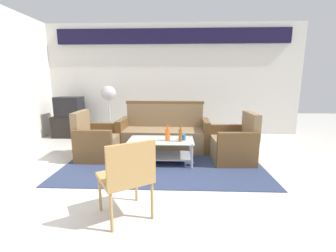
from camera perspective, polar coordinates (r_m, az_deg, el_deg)
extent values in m
plane|color=beige|center=(3.31, -0.30, -13.68)|extent=(14.00, 14.00, 0.00)
cube|color=silver|center=(6.06, 1.04, 11.32)|extent=(6.52, 0.12, 2.80)
cube|color=#191433|center=(6.07, 1.06, 21.48)|extent=(5.76, 0.08, 0.36)
cube|color=#2D3856|center=(4.10, -1.04, -8.59)|extent=(3.27, 2.22, 0.01)
cube|color=#7F6647|center=(4.67, -1.10, -3.34)|extent=(1.62, 0.74, 0.42)
cube|color=#7F6647|center=(4.89, -0.79, 2.73)|extent=(1.60, 0.18, 0.48)
cube|color=brown|center=(4.64, 9.28, -2.28)|extent=(0.14, 0.70, 0.62)
cube|color=brown|center=(4.79, -11.18, -1.94)|extent=(0.14, 0.70, 0.62)
cube|color=brown|center=(4.85, -0.80, 5.88)|extent=(1.64, 0.15, 0.06)
cube|color=#7F6647|center=(4.38, -16.71, -4.95)|extent=(0.67, 0.61, 0.40)
cube|color=#7F6647|center=(4.39, -20.87, 0.53)|extent=(0.13, 0.60, 0.45)
cube|color=brown|center=(4.66, -15.51, -2.77)|extent=(0.66, 0.11, 0.58)
cube|color=brown|center=(4.05, -18.24, -5.02)|extent=(0.66, 0.11, 0.58)
cube|color=#7F6647|center=(4.19, 15.52, -5.63)|extent=(0.69, 0.63, 0.40)
cube|color=#7F6647|center=(4.18, 19.92, 0.09)|extent=(0.15, 0.60, 0.45)
cube|color=brown|center=(3.86, 16.90, -5.76)|extent=(0.66, 0.13, 0.58)
cube|color=brown|center=(4.47, 14.45, -3.31)|extent=(0.66, 0.13, 0.58)
cube|color=silver|center=(3.90, -1.76, -3.52)|extent=(1.10, 0.60, 0.02)
cube|color=#9E9EA5|center=(3.98, -1.73, -7.32)|extent=(1.00, 0.52, 0.02)
cylinder|color=#9E9EA5|center=(4.26, -8.37, -5.02)|extent=(0.04, 0.04, 0.40)
cylinder|color=#9E9EA5|center=(4.20, 5.51, -5.21)|extent=(0.04, 0.04, 0.40)
cylinder|color=#9E9EA5|center=(3.78, -9.83, -7.23)|extent=(0.04, 0.04, 0.40)
cylinder|color=#9E9EA5|center=(3.70, 5.94, -7.50)|extent=(0.04, 0.04, 0.40)
cylinder|color=#D85919|center=(3.80, -0.10, -2.29)|extent=(0.08, 0.08, 0.19)
cylinder|color=#D85919|center=(3.77, -0.10, -0.24)|extent=(0.03, 0.03, 0.08)
cylinder|color=brown|center=(3.76, 3.10, -2.41)|extent=(0.06, 0.06, 0.20)
cylinder|color=brown|center=(3.73, 3.12, -0.30)|extent=(0.02, 0.02, 0.08)
cylinder|color=#2659A5|center=(3.86, 3.83, -2.79)|extent=(0.08, 0.08, 0.10)
cube|color=black|center=(6.27, -22.98, -0.07)|extent=(0.80, 0.50, 0.52)
cube|color=black|center=(6.19, -23.34, 4.47)|extent=(0.61, 0.45, 0.48)
cube|color=black|center=(6.39, -22.45, 4.72)|extent=(0.51, 0.02, 0.36)
cylinder|color=#2D2D33|center=(6.01, -14.07, -2.35)|extent=(0.32, 0.32, 0.03)
cylinder|color=#B2B2B7|center=(5.92, -14.30, 2.27)|extent=(0.03, 0.03, 0.95)
sphere|color=#B2B2B7|center=(5.86, -14.58, 7.91)|extent=(0.36, 0.36, 0.36)
cube|color=#AD844C|center=(2.46, -10.78, -12.43)|extent=(0.66, 0.66, 0.04)
cube|color=#AD844C|center=(2.18, -9.04, -9.24)|extent=(0.43, 0.29, 0.40)
cylinder|color=#AD844C|center=(2.68, -16.57, -15.59)|extent=(0.03, 0.03, 0.42)
cylinder|color=#AD844C|center=(2.79, -7.91, -14.08)|extent=(0.03, 0.03, 0.42)
cylinder|color=#AD844C|center=(2.32, -13.93, -19.94)|extent=(0.03, 0.03, 0.42)
cylinder|color=#AD844C|center=(2.45, -3.98, -17.85)|extent=(0.03, 0.03, 0.42)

